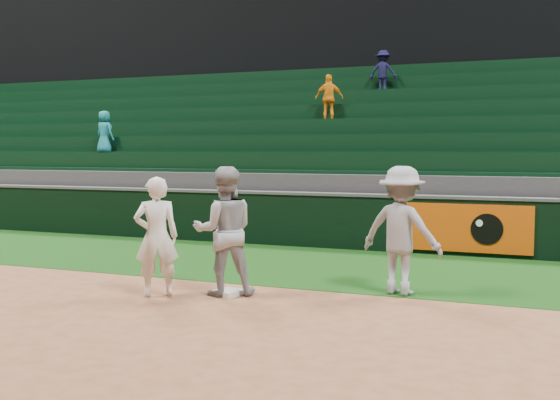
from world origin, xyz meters
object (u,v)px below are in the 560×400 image
object	(u,v)px
first_baseman	(156,237)
baserunner	(224,231)
base_coach	(401,230)
first_base	(228,293)

from	to	relation	value
first_baseman	baserunner	xyz separation A→B (m)	(0.92, 0.45, 0.08)
baserunner	base_coach	distance (m)	2.70
first_baseman	base_coach	world-z (taller)	base_coach
first_base	first_baseman	distance (m)	1.38
baserunner	base_coach	bearing A→B (deg)	171.92
first_baseman	base_coach	distance (m)	3.72
first_base	base_coach	xyz separation A→B (m)	(2.45, 1.00, 0.95)
baserunner	first_baseman	bearing A→B (deg)	-2.92
baserunner	base_coach	world-z (taller)	base_coach
first_base	base_coach	world-z (taller)	base_coach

